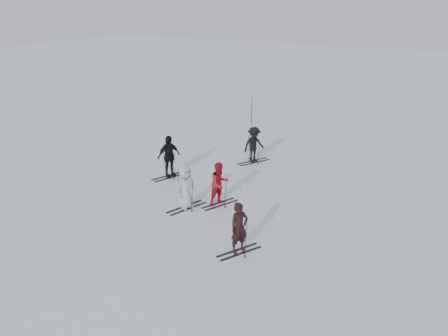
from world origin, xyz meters
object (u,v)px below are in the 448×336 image
Objects in this scene: skier_grey at (186,188)px; piste_marker at (252,112)px; skier_near_dark at (239,229)px; skier_uphill_far at (254,145)px; skier_uphill_left at (169,157)px; skier_red at (220,184)px.

piste_marker is at bearing 32.91° from skier_grey.
skier_near_dark is at bearing -99.82° from skier_grey.
piste_marker is at bearing 55.80° from skier_uphill_far.
piste_marker is (-3.05, 5.56, 0.04)m from skier_uphill_far.
skier_uphill_left is 4.31m from skier_uphill_far.
skier_uphill_left is 1.08× the size of skier_uphill_far.
piste_marker is (-4.10, 10.40, 0.06)m from skier_red.
skier_uphill_left reaches higher than skier_near_dark.
skier_uphill_far is (2.34, 3.62, -0.07)m from skier_uphill_left.
piste_marker reaches higher than skier_red.
skier_uphill_far is (-1.05, 4.84, 0.02)m from skier_red.
skier_uphill_far reaches higher than skier_near_dark.
skier_uphill_far is (-0.11, 5.76, 0.04)m from skier_grey.
skier_red is 11.18m from piste_marker.
piste_marker is at bearing 25.25° from skier_uphill_left.
skier_near_dark is 14.48m from piste_marker.
skier_uphill_far is at bearing -12.10° from skier_uphill_left.
skier_red is at bearing -89.05° from skier_uphill_left.
skier_near_dark is 6.85m from skier_uphill_left.
skier_near_dark is at bearing -128.63° from skier_uphill_far.
skier_grey is (-0.94, -0.92, -0.02)m from skier_red.
skier_red is 0.93× the size of piste_marker.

